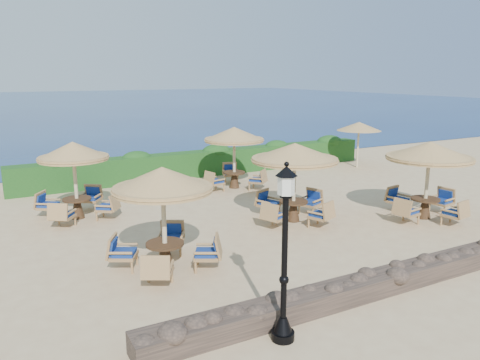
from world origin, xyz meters
TOP-DOWN VIEW (x-y plane):
  - ground at (0.00, 0.00)m, footprint 120.00×120.00m
  - sea at (0.00, 70.00)m, footprint 160.00×160.00m
  - hedge at (0.00, 7.20)m, footprint 18.00×0.90m
  - stone_wall at (0.00, -6.20)m, footprint 15.00×0.65m
  - lamp_post at (-4.80, -6.80)m, footprint 0.44×0.44m
  - extra_parasol at (7.80, 5.20)m, footprint 2.30×2.30m
  - cafe_set_0 at (-5.64, -2.68)m, footprint 2.80×2.80m
  - cafe_set_1 at (-0.51, -0.92)m, footprint 2.88×2.88m
  - cafe_set_2 at (3.64, -2.79)m, footprint 2.87×2.87m
  - cafe_set_3 at (-6.85, 2.86)m, footprint 2.69×2.69m
  - cafe_set_4 at (-0.08, 4.21)m, footprint 2.73×2.73m

SIDE VIEW (x-z plane):
  - ground at x=0.00m, z-range 0.00..0.00m
  - sea at x=0.00m, z-range 0.00..0.00m
  - stone_wall at x=0.00m, z-range 0.00..0.44m
  - hedge at x=0.00m, z-range 0.00..1.20m
  - lamp_post at x=-4.80m, z-range -0.10..3.21m
  - cafe_set_3 at x=-6.85m, z-range 0.35..3.01m
  - cafe_set_0 at x=-5.64m, z-range 0.41..3.06m
  - cafe_set_2 at x=3.64m, z-range 0.51..3.17m
  - cafe_set_1 at x=-0.51m, z-range 0.52..3.17m
  - cafe_set_4 at x=-0.08m, z-range 0.53..3.18m
  - extra_parasol at x=7.80m, z-range 0.97..3.37m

